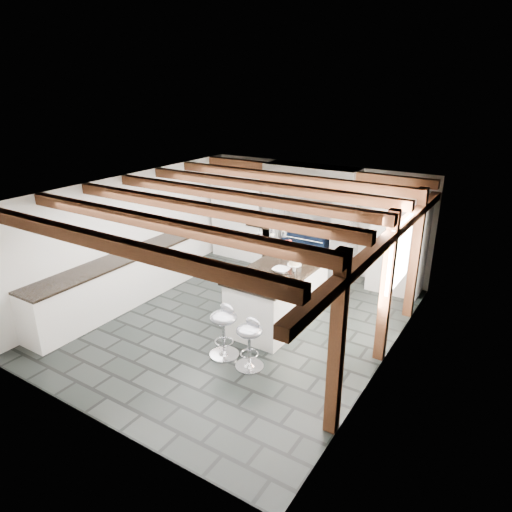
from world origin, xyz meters
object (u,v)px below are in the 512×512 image
Objects in this scene: bar_stool_near at (250,338)px; bar_stool_far at (224,325)px; range_cooker at (308,251)px; kitchen_island at (278,295)px.

bar_stool_far reaches higher than bar_stool_near.
bar_stool_far is (-0.49, 0.05, 0.04)m from bar_stool_near.
bar_stool_near is (0.91, -3.73, 0.01)m from range_cooker.
bar_stool_far is (0.42, -3.67, 0.05)m from range_cooker.
bar_stool_far is at bearing -83.46° from range_cooker.
kitchen_island reaches higher than range_cooker.
kitchen_island reaches higher than bar_stool_far.
kitchen_island reaches higher than bar_stool_near.
kitchen_island is 1.46m from bar_stool_near.
bar_stool_near is 0.49m from bar_stool_far.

